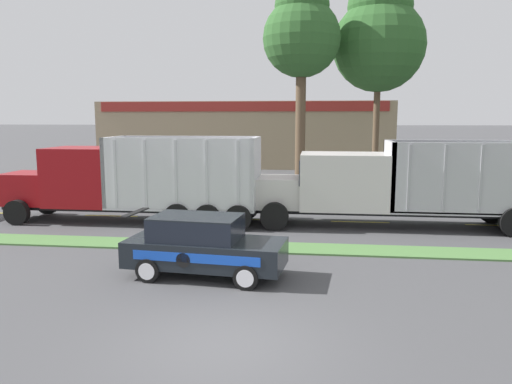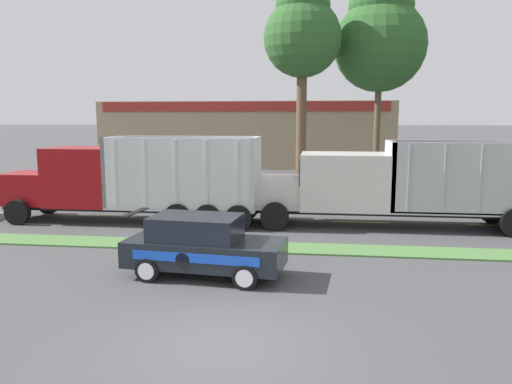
{
  "view_description": "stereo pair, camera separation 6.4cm",
  "coord_description": "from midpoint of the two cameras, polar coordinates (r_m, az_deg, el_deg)",
  "views": [
    {
      "loc": [
        1.69,
        -8.77,
        4.28
      ],
      "look_at": [
        -0.36,
        8.0,
        1.77
      ],
      "focal_mm": 35.0,
      "sensor_mm": 36.0,
      "label": 1
    },
    {
      "loc": [
        1.75,
        -8.76,
        4.28
      ],
      "look_at": [
        -0.36,
        8.0,
        1.77
      ],
      "focal_mm": 35.0,
      "sensor_mm": 36.0,
      "label": 2
    }
  ],
  "objects": [
    {
      "name": "centre_line_6",
      "position": [
        22.3,
        25.93,
        -3.46
      ],
      "size": [
        2.4,
        0.14,
        0.01
      ],
      "primitive_type": "cube",
      "color": "yellow",
      "rests_on": "ground_plane"
    },
    {
      "name": "grass_verge",
      "position": [
        16.63,
        1.02,
        -6.35
      ],
      "size": [
        120.0,
        1.37,
        0.06
      ],
      "primitive_type": "cube",
      "color": "#517F42",
      "rests_on": "ground_plane"
    },
    {
      "name": "centre_line_5",
      "position": [
        21.18,
        11.94,
        -3.37
      ],
      "size": [
        2.4,
        0.14,
        0.01
      ],
      "primitive_type": "cube",
      "color": "yellow",
      "rests_on": "ground_plane"
    },
    {
      "name": "tree_behind_left",
      "position": [
        30.12,
        5.4,
        17.75
      ],
      "size": [
        4.48,
        4.48,
        12.18
      ],
      "color": "brown",
      "rests_on": "ground_plane"
    },
    {
      "name": "ground_plane",
      "position": [
        9.9,
        -3.7,
        -17.15
      ],
      "size": [
        600.0,
        600.0,
        0.0
      ],
      "primitive_type": "plane",
      "color": "#474749"
    },
    {
      "name": "centre_line_3",
      "position": [
        22.94,
        -16.06,
        -2.61
      ],
      "size": [
        2.4,
        0.14,
        0.01
      ],
      "primitive_type": "cube",
      "color": "yellow",
      "rests_on": "ground_plane"
    },
    {
      "name": "rally_car",
      "position": [
        13.66,
        -6.0,
        -6.1
      ],
      "size": [
        4.42,
        2.16,
        1.7
      ],
      "color": "black",
      "rests_on": "ground_plane"
    },
    {
      "name": "store_building_backdrop",
      "position": [
        47.71,
        -0.48,
        6.72
      ],
      "size": [
        25.31,
        12.1,
        5.67
      ],
      "color": "#9E896B",
      "rests_on": "ground_plane"
    },
    {
      "name": "dump_truck_mid",
      "position": [
        20.21,
        13.55,
        0.58
      ],
      "size": [
        11.61,
        2.75,
        3.4
      ],
      "color": "black",
      "rests_on": "ground_plane"
    },
    {
      "name": "dump_truck_trail",
      "position": [
        21.51,
        -16.12,
        0.99
      ],
      "size": [
        10.7,
        2.65,
        3.53
      ],
      "color": "black",
      "rests_on": "ground_plane"
    },
    {
      "name": "centre_line_4",
      "position": [
        21.41,
        -2.64,
        -3.07
      ],
      "size": [
        2.4,
        0.14,
        0.01
      ],
      "primitive_type": "cube",
      "color": "yellow",
      "rests_on": "ground_plane"
    },
    {
      "name": "tree_behind_centre",
      "position": [
        33.0,
        14.07,
        16.9
      ],
      "size": [
        5.68,
        5.68,
        12.97
      ],
      "color": "brown",
      "rests_on": "ground_plane"
    }
  ]
}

